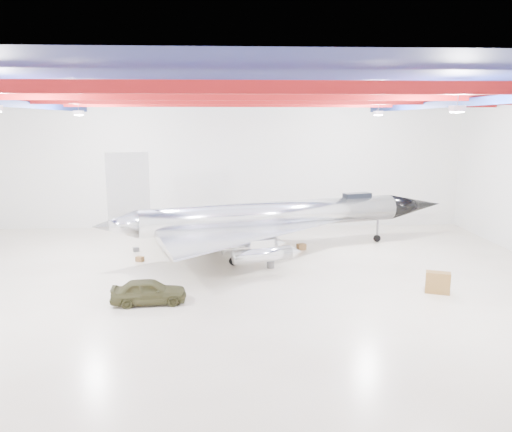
{
  "coord_description": "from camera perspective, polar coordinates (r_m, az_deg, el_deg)",
  "views": [
    {
      "loc": [
        -0.01,
        -28.02,
        9.17
      ],
      "look_at": [
        1.5,
        2.0,
        3.42
      ],
      "focal_mm": 35.0,
      "sensor_mm": 36.0,
      "label": 1
    }
  ],
  "objects": [
    {
      "name": "floor",
      "position": [
        29.49,
        -2.74,
        -7.31
      ],
      "size": [
        40.0,
        40.0,
        0.0
      ],
      "primitive_type": "plane",
      "color": "beige",
      "rests_on": "ground"
    },
    {
      "name": "wall_back",
      "position": [
        43.18,
        -2.86,
        5.93
      ],
      "size": [
        40.0,
        0.0,
        40.0
      ],
      "primitive_type": "plane",
      "rotation": [
        1.57,
        0.0,
        0.0
      ],
      "color": "silver",
      "rests_on": "floor"
    },
    {
      "name": "ceiling",
      "position": [
        28.08,
        -2.94,
        14.55
      ],
      "size": [
        40.0,
        40.0,
        0.0
      ],
      "primitive_type": "plane",
      "rotation": [
        3.14,
        0.0,
        0.0
      ],
      "color": "#0A0F38",
      "rests_on": "wall_back"
    },
    {
      "name": "ceiling_structure",
      "position": [
        28.05,
        -2.93,
        13.17
      ],
      "size": [
        39.5,
        29.5,
        1.08
      ],
      "color": "maroon",
      "rests_on": "ceiling"
    },
    {
      "name": "jet_aircraft",
      "position": [
        35.21,
        2.04,
        -0.31
      ],
      "size": [
        25.95,
        18.89,
        7.25
      ],
      "rotation": [
        0.0,
        0.0,
        0.29
      ],
      "color": "silver",
      "rests_on": "floor"
    },
    {
      "name": "jeep",
      "position": [
        26.21,
        -12.16,
        -8.41
      ],
      "size": [
        3.9,
        1.84,
        1.29
      ],
      "primitive_type": "imported",
      "rotation": [
        0.0,
        0.0,
        1.66
      ],
      "color": "#3A381D",
      "rests_on": "floor"
    },
    {
      "name": "desk",
      "position": [
        28.86,
        20.05,
        -7.16
      ],
      "size": [
        1.42,
        1.05,
        1.17
      ],
      "primitive_type": "cube",
      "rotation": [
        0.0,
        0.0,
        -0.37
      ],
      "color": "brown",
      "rests_on": "floor"
    },
    {
      "name": "crate_ply",
      "position": [
        34.05,
        -13.13,
        -4.8
      ],
      "size": [
        0.59,
        0.54,
        0.33
      ],
      "primitive_type": "cube",
      "rotation": [
        0.0,
        0.0,
        -0.41
      ],
      "color": "olive",
      "rests_on": "floor"
    },
    {
      "name": "toolbox_red",
      "position": [
        38.24,
        -4.32,
        -2.86
      ],
      "size": [
        0.48,
        0.42,
        0.29
      ],
      "primitive_type": "cube",
      "rotation": [
        0.0,
        0.0,
        0.22
      ],
      "color": "#A51710",
      "rests_on": "floor"
    },
    {
      "name": "engine_drum",
      "position": [
        31.77,
        1.68,
        -5.55
      ],
      "size": [
        0.51,
        0.51,
        0.44
      ],
      "primitive_type": "cylinder",
      "rotation": [
        0.0,
        0.0,
        -0.04
      ],
      "color": "#59595B",
      "rests_on": "floor"
    },
    {
      "name": "parts_bin",
      "position": [
        36.31,
        5.21,
        -3.51
      ],
      "size": [
        0.72,
        0.64,
        0.42
      ],
      "primitive_type": "cube",
      "rotation": [
        0.0,
        0.0,
        0.33
      ],
      "color": "olive",
      "rests_on": "floor"
    },
    {
      "name": "crate_small",
      "position": [
        36.65,
        -13.55,
        -3.74
      ],
      "size": [
        0.51,
        0.46,
        0.29
      ],
      "primitive_type": "cube",
      "rotation": [
        0.0,
        0.0,
        0.39
      ],
      "color": "#59595B",
      "rests_on": "floor"
    },
    {
      "name": "tool_chest",
      "position": [
        36.04,
        2.74,
        -3.63
      ],
      "size": [
        0.51,
        0.51,
        0.36
      ],
      "primitive_type": "cylinder",
      "rotation": [
        0.0,
        0.0,
        0.31
      ],
      "color": "#A51710",
      "rests_on": "floor"
    },
    {
      "name": "oil_barrel",
      "position": [
        33.27,
        0.18,
        -4.82
      ],
      "size": [
        0.58,
        0.47,
        0.4
      ],
      "primitive_type": "cube",
      "rotation": [
        0.0,
        0.0,
        -0.04
      ],
      "color": "olive",
      "rests_on": "floor"
    },
    {
      "name": "spares_box",
      "position": [
        38.84,
        -2.95,
        -2.55
      ],
      "size": [
        0.45,
        0.45,
        0.39
      ],
      "primitive_type": "cylinder",
      "rotation": [
        0.0,
        0.0,
        0.04
      ],
      "color": "#59595B",
      "rests_on": "floor"
    }
  ]
}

